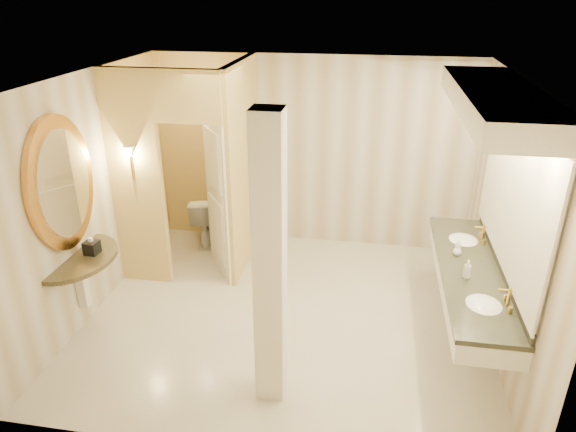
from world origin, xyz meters
name	(u,v)px	position (x,y,z in m)	size (l,w,h in m)	color
floor	(287,314)	(0.00, 0.00, 0.00)	(4.50, 4.50, 0.00)	beige
ceiling	(287,79)	(0.00, 0.00, 2.70)	(4.50, 4.50, 0.00)	silver
wall_back	(311,153)	(0.00, 2.00, 1.35)	(4.50, 0.02, 2.70)	beige
wall_front	(239,320)	(0.00, -2.00, 1.35)	(4.50, 0.02, 2.70)	beige
wall_left	(90,196)	(-2.25, 0.00, 1.35)	(0.02, 4.00, 2.70)	beige
wall_right	(509,224)	(2.25, 0.00, 1.35)	(0.02, 4.00, 2.70)	beige
toilet_closet	(211,170)	(-1.13, 0.97, 1.39)	(1.50, 1.55, 2.70)	#EEDE7C
wall_sconce	(130,153)	(-1.93, 0.43, 1.73)	(0.14, 0.14, 0.42)	#B9933B
vanity	(487,200)	(1.98, -0.11, 1.63)	(0.75, 2.63, 2.09)	white
console_shelf	(67,216)	(-2.21, -0.54, 1.35)	(1.08, 1.08, 1.99)	black
pillar	(270,267)	(0.07, -1.23, 1.35)	(0.26, 0.26, 2.70)	white
tissue_box	(92,247)	(-2.05, -0.46, 0.95)	(0.14, 0.14, 0.14)	black
toilet	(206,218)	(-1.50, 1.67, 0.37)	(0.42, 0.73, 0.75)	white
soap_bottle_a	(458,245)	(1.85, 0.27, 0.94)	(0.06, 0.06, 0.13)	beige
soap_bottle_b	(457,250)	(1.83, 0.15, 0.93)	(0.09, 0.09, 0.12)	silver
soap_bottle_c	(467,269)	(1.86, -0.32, 0.97)	(0.08, 0.08, 0.20)	#C6B28C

